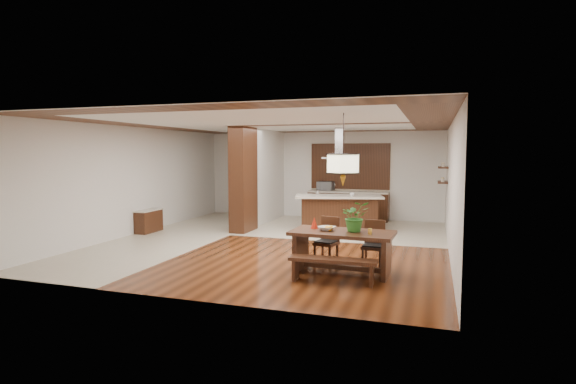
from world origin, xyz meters
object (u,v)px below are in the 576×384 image
(hallway_console, at_px, (149,221))
(island_cup, at_px, (352,194))
(dining_table, at_px, (342,242))
(kitchen_island, at_px, (339,212))
(dining_chair_left, at_px, (326,241))
(range_hood, at_px, (340,143))
(dining_bench, at_px, (333,270))
(foliage_plant, at_px, (355,216))
(dining_chair_right, at_px, (373,245))
(microwave, at_px, (326,186))
(fruit_bowl, at_px, (327,228))
(pendant_lantern, at_px, (343,150))

(hallway_console, bearing_deg, island_cup, 19.40)
(dining_table, bearing_deg, kitchen_island, 102.38)
(dining_chair_left, distance_m, range_hood, 4.41)
(dining_bench, bearing_deg, foliage_plant, 70.15)
(kitchen_island, height_order, island_cup, island_cup)
(dining_bench, height_order, range_hood, range_hood)
(hallway_console, relative_size, dining_chair_right, 0.98)
(dining_chair_right, bearing_deg, dining_chair_left, -179.52)
(island_cup, bearing_deg, hallway_console, -160.60)
(kitchen_island, bearing_deg, island_cup, -32.04)
(hallway_console, height_order, microwave, microwave)
(dining_chair_right, distance_m, fruit_bowl, 1.01)
(foliage_plant, bearing_deg, dining_bench, -109.85)
(kitchen_island, xyz_separation_m, range_hood, (-0.00, 0.00, 1.95))
(kitchen_island, relative_size, microwave, 4.92)
(dining_chair_left, bearing_deg, dining_bench, -57.72)
(fruit_bowl, xyz_separation_m, island_cup, (-0.30, 4.35, 0.24))
(fruit_bowl, relative_size, island_cup, 2.55)
(island_cup, bearing_deg, foliage_plant, -79.28)
(dining_bench, xyz_separation_m, microwave, (-1.83, 7.17, 0.89))
(range_hood, bearing_deg, dining_chair_left, -82.03)
(fruit_bowl, distance_m, island_cup, 4.37)
(foliage_plant, bearing_deg, range_hood, 105.20)
(dining_bench, height_order, dining_chair_right, dining_chair_right)
(foliage_plant, distance_m, kitchen_island, 4.63)
(dining_chair_left, height_order, pendant_lantern, pendant_lantern)
(hallway_console, relative_size, dining_chair_left, 0.96)
(dining_chair_right, bearing_deg, dining_table, -128.81)
(pendant_lantern, distance_m, range_hood, 4.59)
(pendant_lantern, height_order, range_hood, same)
(dining_table, bearing_deg, pendant_lantern, 90.00)
(dining_bench, distance_m, kitchen_island, 5.24)
(fruit_bowl, bearing_deg, pendant_lantern, 0.50)
(dining_chair_right, relative_size, kitchen_island, 0.35)
(dining_chair_left, relative_size, island_cup, 7.78)
(dining_chair_left, distance_m, fruit_bowl, 0.70)
(dining_chair_right, relative_size, range_hood, 1.00)
(dining_bench, xyz_separation_m, foliage_plant, (0.25, 0.70, 0.84))
(dining_bench, height_order, dining_chair_left, dining_chair_left)
(dining_chair_right, bearing_deg, range_hood, 113.47)
(dining_table, xyz_separation_m, dining_chair_right, (0.49, 0.54, -0.12))
(foliage_plant, height_order, island_cup, foliage_plant)
(dining_chair_left, height_order, foliage_plant, foliage_plant)
(hallway_console, relative_size, fruit_bowl, 2.92)
(pendant_lantern, xyz_separation_m, range_hood, (-0.98, 4.48, 0.22))
(pendant_lantern, xyz_separation_m, microwave, (-1.85, 6.51, -1.15))
(pendant_lantern, distance_m, kitchen_island, 4.90)
(pendant_lantern, bearing_deg, kitchen_island, 102.38)
(dining_chair_right, bearing_deg, kitchen_island, 113.49)
(foliage_plant, bearing_deg, pendant_lantern, -170.85)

